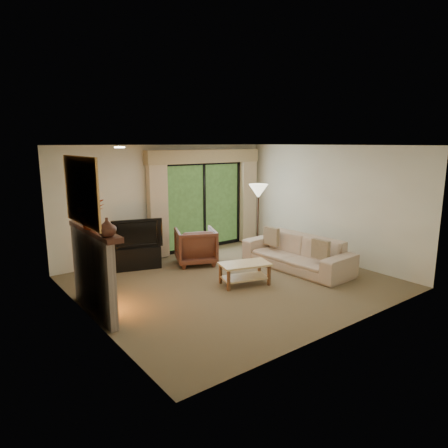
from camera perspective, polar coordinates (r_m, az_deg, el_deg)
floor at (r=7.80m, az=1.35°, el=-8.29°), size 5.50×5.50×0.00m
ceiling at (r=7.34m, az=1.44°, el=11.17°), size 5.50×5.50×0.00m
wall_back at (r=9.52m, az=-8.05°, el=3.30°), size 5.00×0.00×5.00m
wall_front at (r=5.77m, az=17.09°, el=-2.50°), size 5.00×0.00×5.00m
wall_left at (r=6.17m, az=-19.02°, el=-1.73°), size 0.00×5.00×5.00m
wall_right at (r=9.40m, az=14.63°, el=2.94°), size 0.00×5.00×5.00m
fireplace at (r=6.55m, az=-18.22°, el=-6.50°), size 0.24×1.70×1.37m
mirror at (r=6.26m, az=-19.69°, el=4.46°), size 0.07×1.45×1.02m
sliding_door at (r=10.03m, az=-2.88°, el=2.66°), size 2.26×0.10×2.16m
curtain_left at (r=9.23m, az=-9.44°, el=2.37°), size 0.45×0.18×2.35m
curtain_right at (r=10.74m, az=3.42°, el=3.79°), size 0.45×0.18×2.35m
cornice at (r=9.84m, az=-2.65°, el=9.63°), size 3.20×0.24×0.32m
media_console at (r=8.78m, az=-12.24°, el=-4.65°), size 1.03×0.69×0.47m
tv at (r=8.65m, az=-12.39°, el=-1.21°), size 1.05×0.44×0.61m
armchair at (r=8.87m, az=-4.07°, el=-3.17°), size 1.12×1.14×0.80m
sofa at (r=8.65m, az=10.34°, el=-4.03°), size 1.07×2.46×0.70m
pillow_near at (r=8.09m, az=13.63°, el=-3.54°), size 0.12×0.39×0.38m
pillow_far at (r=9.00m, az=6.79°, el=-1.74°), size 0.13×0.41×0.40m
coffee_table at (r=7.63m, az=2.97°, el=-7.11°), size 1.04×0.75×0.42m
floor_lamp at (r=9.54m, az=4.86°, el=0.63°), size 0.48×0.48×1.69m
vase at (r=5.74m, az=-16.37°, el=-0.44°), size 0.31×0.31×0.26m
branches at (r=6.33m, az=-18.54°, el=1.39°), size 0.42×0.36×0.46m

